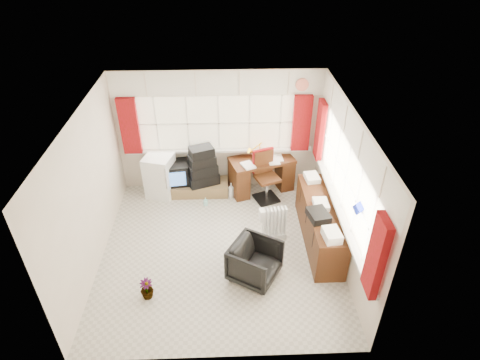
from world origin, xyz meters
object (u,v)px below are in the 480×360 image
at_px(desk_lamp, 260,147).
at_px(office_chair, 255,262).
at_px(task_chair, 265,173).
at_px(credenza, 320,223).
at_px(tv_bench, 194,188).
at_px(crt_tv, 176,173).
at_px(mini_fridge, 160,176).
at_px(desk, 261,173).
at_px(radiator, 274,226).

relative_size(desk_lamp, office_chair, 0.57).
xyz_separation_m(task_chair, credenza, (0.84, -1.34, -0.17)).
bearing_deg(tv_bench, crt_tv, 176.20).
relative_size(tv_bench, crt_tv, 2.52).
xyz_separation_m(crt_tv, mini_fridge, (-0.31, -0.04, -0.03)).
bearing_deg(desk, mini_fridge, -177.24).
height_order(task_chair, tv_bench, task_chair).
xyz_separation_m(task_chair, radiator, (0.07, -1.25, -0.30)).
xyz_separation_m(desk_lamp, credenza, (0.93, -1.58, -0.63)).
bearing_deg(desk, radiator, -86.00).
bearing_deg(credenza, task_chair, 122.15).
distance_m(desk_lamp, office_chair, 2.51).
xyz_separation_m(desk_lamp, task_chair, (0.09, -0.24, -0.45)).
xyz_separation_m(task_chair, crt_tv, (-1.78, 0.20, -0.08)).
xyz_separation_m(tv_bench, mini_fridge, (-0.65, -0.02, 0.32)).
xyz_separation_m(office_chair, mini_fridge, (-1.75, 2.32, 0.12)).
relative_size(office_chair, credenza, 0.36).
height_order(radiator, credenza, credenza).
height_order(crt_tv, mini_fridge, mini_fridge).
distance_m(task_chair, tv_bench, 1.51).
height_order(office_chair, credenza, credenza).
height_order(task_chair, office_chair, task_chair).
height_order(desk_lamp, credenza, desk_lamp).
height_order(desk_lamp, tv_bench, desk_lamp).
bearing_deg(task_chair, radiator, -87.00).
relative_size(desk_lamp, task_chair, 0.39).
distance_m(office_chair, radiator, 1.00).
relative_size(radiator, tv_bench, 0.46).
bearing_deg(office_chair, mini_fridge, 67.70).
distance_m(crt_tv, mini_fridge, 0.31).
height_order(credenza, crt_tv, credenza).
distance_m(desk_lamp, task_chair, 0.52).
bearing_deg(desk, credenza, -61.10).
relative_size(desk_lamp, crt_tv, 0.73).
bearing_deg(office_chair, radiator, 7.02).
bearing_deg(tv_bench, mini_fridge, -178.36).
bearing_deg(office_chair, task_chair, 21.81).
distance_m(desk_lamp, radiator, 1.67).
bearing_deg(radiator, task_chair, 93.00).
distance_m(office_chair, crt_tv, 2.77).
bearing_deg(credenza, mini_fridge, 152.89).
distance_m(desk, task_chair, 0.30).
distance_m(desk, credenza, 1.83).
xyz_separation_m(radiator, tv_bench, (-1.50, 1.42, -0.14)).
height_order(desk_lamp, mini_fridge, desk_lamp).
xyz_separation_m(desk_lamp, mini_fridge, (-2.00, -0.08, -0.57)).
distance_m(desk, desk_lamp, 0.61).
bearing_deg(radiator, tv_bench, 136.53).
relative_size(office_chair, tv_bench, 0.51).
bearing_deg(radiator, crt_tv, 141.93).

